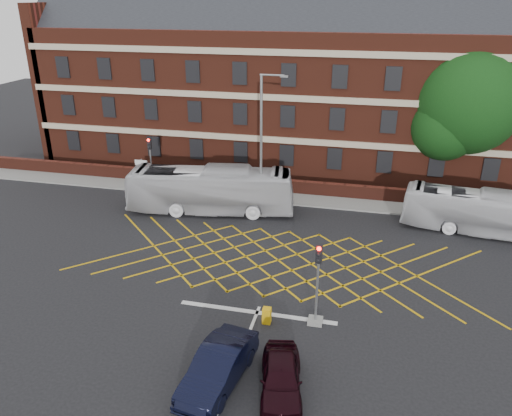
% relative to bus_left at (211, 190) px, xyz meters
% --- Properties ---
extents(ground, '(120.00, 120.00, 0.00)m').
position_rel_bus_left_xyz_m(ground, '(6.16, -8.12, -1.67)').
color(ground, black).
rests_on(ground, ground).
extents(victorian_building, '(51.00, 12.17, 20.40)m').
position_rel_bus_left_xyz_m(victorian_building, '(6.41, 13.88, 6.17)').
color(victorian_building, '#552215').
rests_on(victorian_building, ground).
extents(boundary_wall, '(56.00, 0.50, 1.10)m').
position_rel_bus_left_xyz_m(boundary_wall, '(6.16, 4.88, -1.12)').
color(boundary_wall, '#4C1D14').
rests_on(boundary_wall, ground).
extents(far_pavement, '(60.00, 3.00, 0.12)m').
position_rel_bus_left_xyz_m(far_pavement, '(6.16, 3.88, -1.61)').
color(far_pavement, slate).
rests_on(far_pavement, ground).
extents(box_junction_hatching, '(8.22, 8.22, 0.02)m').
position_rel_bus_left_xyz_m(box_junction_hatching, '(6.16, -6.12, -1.66)').
color(box_junction_hatching, '#CC990C').
rests_on(box_junction_hatching, ground).
extents(stop_line, '(8.00, 0.30, 0.02)m').
position_rel_bus_left_xyz_m(stop_line, '(6.16, -11.62, -1.66)').
color(stop_line, silver).
rests_on(stop_line, ground).
extents(centre_line, '(0.15, 14.00, 0.02)m').
position_rel_bus_left_xyz_m(centre_line, '(6.16, -18.12, -1.66)').
color(centre_line, silver).
rests_on(centre_line, ground).
extents(bus_left, '(12.27, 4.61, 3.34)m').
position_rel_bus_left_xyz_m(bus_left, '(0.00, 0.00, 0.00)').
color(bus_left, '#BCBCC1').
rests_on(bus_left, ground).
extents(bus_right, '(10.64, 3.83, 2.90)m').
position_rel_bus_left_xyz_m(bus_right, '(18.63, 0.71, -0.22)').
color(bus_right, silver).
rests_on(bus_right, ground).
extents(car_navy, '(2.38, 5.00, 1.58)m').
position_rel_bus_left_xyz_m(car_navy, '(5.74, -16.71, -0.88)').
color(car_navy, black).
rests_on(car_navy, ground).
extents(car_maroon, '(2.34, 4.27, 1.38)m').
position_rel_bus_left_xyz_m(car_maroon, '(8.31, -16.59, -0.98)').
color(car_maroon, black).
rests_on(car_maroon, ground).
extents(deciduous_tree, '(8.27, 8.21, 11.16)m').
position_rel_bus_left_xyz_m(deciduous_tree, '(17.90, 9.27, 4.82)').
color(deciduous_tree, black).
rests_on(deciduous_tree, ground).
extents(traffic_light_near, '(0.70, 0.70, 4.27)m').
position_rel_bus_left_xyz_m(traffic_light_near, '(9.10, -11.77, 0.10)').
color(traffic_light_near, slate).
rests_on(traffic_light_near, ground).
extents(traffic_light_far, '(0.70, 0.70, 4.27)m').
position_rel_bus_left_xyz_m(traffic_light_far, '(-6.10, 3.32, 0.10)').
color(traffic_light_far, slate).
rests_on(traffic_light_far, ground).
extents(street_lamp, '(2.25, 1.00, 9.92)m').
position_rel_bus_left_xyz_m(street_lamp, '(3.70, 0.34, 1.83)').
color(street_lamp, slate).
rests_on(street_lamp, ground).
extents(direction_signs, '(1.10, 0.16, 2.20)m').
position_rel_bus_left_xyz_m(direction_signs, '(-7.32, 4.03, -0.29)').
color(direction_signs, gray).
rests_on(direction_signs, ground).
extents(utility_cabinet, '(0.40, 0.38, 0.82)m').
position_rel_bus_left_xyz_m(utility_cabinet, '(6.80, -12.31, -1.26)').
color(utility_cabinet, '#E1A60D').
rests_on(utility_cabinet, ground).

